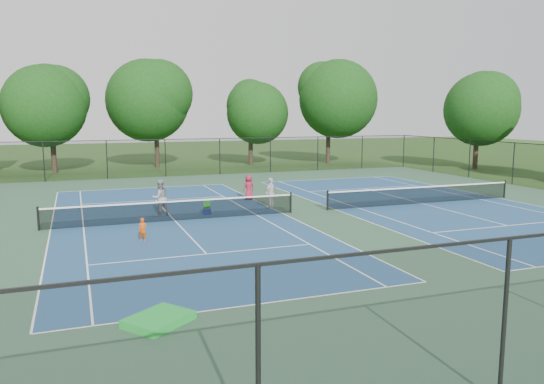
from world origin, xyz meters
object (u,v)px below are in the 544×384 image
object	(u,v)px
tree_back_b	(155,97)
instructor	(160,198)
ball_crate	(207,211)
tree_back_c	(250,109)
child_player	(143,230)
bystander_c	(249,187)
tree_side_e	(478,105)
tree_back_a	(50,102)
tree_back_d	(329,96)
bystander_a	(271,193)
ball_hopper	(207,205)

from	to	relation	value
tree_back_b	instructor	bearing A→B (deg)	-98.04
tree_back_b	ball_crate	bearing A→B (deg)	-92.70
tree_back_b	instructor	distance (m)	25.37
tree_back_c	child_player	bearing A→B (deg)	-115.99
bystander_c	tree_side_e	bearing A→B (deg)	-172.62
tree_back_a	tree_back_d	size ratio (longest dim) A/B	0.88
child_player	ball_crate	distance (m)	5.98
tree_back_a	ball_crate	size ratio (longest dim) A/B	22.69
bystander_c	ball_crate	distance (m)	5.01
tree_back_d	tree_back_b	bearing A→B (deg)	173.29
tree_back_c	bystander_a	size ratio (longest dim) A/B	5.04
tree_back_d	ball_crate	distance (m)	30.00
child_player	ball_crate	xyz separation A→B (m)	(3.75, 4.65, -0.32)
ball_crate	bystander_a	bearing A→B (deg)	7.39
bystander_c	tree_back_a	bearing A→B (deg)	-72.96
bystander_a	tree_back_d	bearing A→B (deg)	-160.27
tree_back_d	ball_hopper	world-z (taller)	tree_back_d
tree_back_d	bystander_a	xyz separation A→B (m)	(-14.55, -22.44, -5.99)
tree_back_a	instructor	xyz separation A→B (m)	(5.54, -22.49, -5.12)
child_player	ball_hopper	distance (m)	5.97
ball_crate	bystander_c	bearing A→B (deg)	46.91
instructor	ball_hopper	distance (m)	2.36
tree_back_d	tree_back_c	bearing A→B (deg)	172.87
tree_back_d	tree_side_e	world-z (taller)	tree_back_d
tree_back_a	child_player	size ratio (longest dim) A/B	9.65
bystander_a	ball_crate	xyz separation A→B (m)	(-3.62, -0.47, -0.68)
tree_back_b	bystander_a	world-z (taller)	tree_back_b
tree_side_e	bystander_c	distance (m)	26.94
bystander_a	ball_crate	size ratio (longest dim) A/B	4.13
instructor	bystander_c	bearing A→B (deg)	-167.31
tree_back_b	bystander_a	size ratio (longest dim) A/B	6.02
tree_back_d	bystander_c	size ratio (longest dim) A/B	6.97
tree_side_e	tree_back_a	bearing A→B (deg)	164.48
ball_crate	ball_hopper	xyz separation A→B (m)	(0.00, 0.00, 0.35)
tree_back_b	ball_crate	xyz separation A→B (m)	(-1.18, -24.91, -6.44)
tree_back_d	instructor	bearing A→B (deg)	-132.29
bystander_c	ball_hopper	size ratio (longest dim) A/B	3.76
tree_back_c	ball_crate	world-z (taller)	tree_back_c
ball_hopper	ball_crate	bearing A→B (deg)	0.00
ball_crate	tree_back_c	bearing A→B (deg)	66.95
tree_back_c	tree_side_e	xyz separation A→B (m)	(18.00, -11.00, 0.33)
tree_side_e	child_player	world-z (taller)	tree_side_e
tree_back_a	tree_back_b	xyz separation A→B (m)	(9.00, 2.00, 0.56)
tree_back_d	bystander_a	world-z (taller)	tree_back_d
bystander_a	instructor	bearing A→B (deg)	-36.85
tree_back_b	child_player	size ratio (longest dim) A/B	10.57
tree_back_c	tree_side_e	bearing A→B (deg)	-31.43
tree_back_a	ball_hopper	world-z (taller)	tree_back_a
tree_back_c	instructor	world-z (taller)	tree_back_c
tree_back_d	ball_crate	world-z (taller)	tree_back_d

